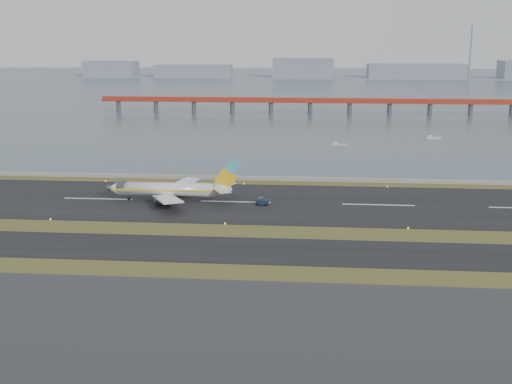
% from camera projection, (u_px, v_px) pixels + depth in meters
% --- Properties ---
extents(ground, '(1000.00, 1000.00, 0.00)m').
position_uv_depth(ground, '(221.00, 233.00, 152.64)').
color(ground, '#3C4D1B').
rests_on(ground, ground).
extents(apron_strip, '(1000.00, 50.00, 0.10)m').
position_uv_depth(apron_strip, '(171.00, 338.00, 99.36)').
color(apron_strip, '#2F2F31').
rests_on(apron_strip, ground).
extents(taxiway_strip, '(1000.00, 18.00, 0.10)m').
position_uv_depth(taxiway_strip, '(213.00, 249.00, 141.01)').
color(taxiway_strip, black).
rests_on(taxiway_strip, ground).
extents(runway_strip, '(1000.00, 45.00, 0.10)m').
position_uv_depth(runway_strip, '(236.00, 202.00, 181.68)').
color(runway_strip, black).
rests_on(runway_strip, ground).
extents(seawall, '(1000.00, 2.50, 1.00)m').
position_uv_depth(seawall, '(246.00, 178.00, 210.64)').
color(seawall, gray).
rests_on(seawall, ground).
extents(bay_water, '(1400.00, 800.00, 1.30)m').
position_uv_depth(bay_water, '(290.00, 88.00, 598.17)').
color(bay_water, '#475966').
rests_on(bay_water, ground).
extents(red_pier, '(260.00, 5.00, 10.20)m').
position_uv_depth(red_pier, '(310.00, 102.00, 391.39)').
color(red_pier, '#A6301C').
rests_on(red_pier, ground).
extents(far_shoreline, '(1400.00, 80.00, 60.50)m').
position_uv_depth(far_shoreline, '(306.00, 72.00, 750.57)').
color(far_shoreline, gray).
rests_on(far_shoreline, ground).
extents(airliner, '(38.52, 32.89, 12.80)m').
position_uv_depth(airliner, '(172.00, 189.00, 181.89)').
color(airliner, white).
rests_on(airliner, ground).
extents(pushback_tug, '(3.65, 2.44, 2.19)m').
position_uv_depth(pushback_tug, '(262.00, 201.00, 178.11)').
color(pushback_tug, '#16233C').
rests_on(pushback_tug, ground).
extents(workboat_near, '(7.05, 3.90, 1.63)m').
position_uv_depth(workboat_near, '(339.00, 145.00, 276.39)').
color(workboat_near, silver).
rests_on(workboat_near, ground).
extents(workboat_far, '(7.13, 2.74, 1.70)m').
position_uv_depth(workboat_far, '(433.00, 138.00, 294.84)').
color(workboat_far, silver).
rests_on(workboat_far, ground).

